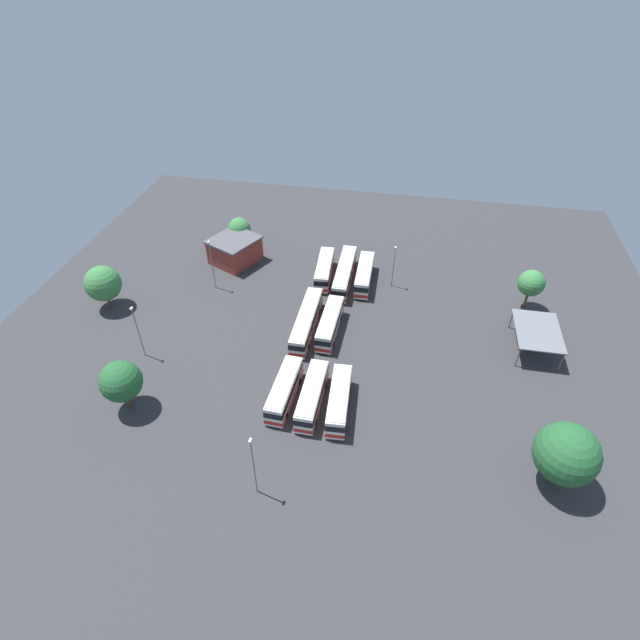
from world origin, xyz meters
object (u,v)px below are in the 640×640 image
depot_building (235,250)px  bus_row0_slot0 (339,400)px  lamp_post_mid_lot (138,330)px  tree_northwest (103,284)px  lamp_post_by_building (254,465)px  bus_row0_slot2 (284,390)px  tree_north_edge (566,454)px  lamp_post_near_entrance (212,263)px  bus_row2_slot0 (364,274)px  bus_row0_slot1 (312,395)px  maintenance_shelter (538,331)px  bus_row1_slot2 (307,321)px  bus_row2_slot1 (345,273)px  lamp_post_far_corner (394,265)px  tree_west_edge (531,283)px  bus_row2_slot2 (324,269)px  tree_south_edge (121,381)px  tree_east_edge (239,229)px  bus_row1_slot1 (330,323)px

depot_building → bus_row0_slot0: bearing=-142.2°
lamp_post_mid_lot → tree_northwest: lamp_post_mid_lot is taller
lamp_post_by_building → bus_row0_slot2: bearing=1.4°
tree_north_edge → lamp_post_near_entrance: bearing=60.4°
bus_row2_slot0 → bus_row0_slot1: bearing=173.8°
bus_row0_slot0 → bus_row2_slot0: same height
lamp_post_by_building → maintenance_shelter: bearing=-47.3°
maintenance_shelter → lamp_post_near_entrance: lamp_post_near_entrance is taller
bus_row1_slot2 → bus_row2_slot1: 15.49m
bus_row2_slot0 → lamp_post_far_corner: 5.73m
tree_west_edge → bus_row2_slot1: bearing=87.0°
bus_row2_slot2 → tree_south_edge: bearing=150.4°
bus_row2_slot2 → bus_row0_slot0: bearing=-165.8°
lamp_post_mid_lot → tree_east_edge: bearing=-7.8°
tree_northwest → lamp_post_mid_lot: bearing=-131.6°
bus_row1_slot2 → bus_row0_slot0: bearing=-153.2°
bus_row2_slot1 → tree_northwest: bearing=111.4°
bus_row0_slot1 → tree_west_edge: size_ratio=1.52×
bus_row0_slot1 → bus_row1_slot1: (15.74, 0.34, 0.00)m
tree_northwest → lamp_post_near_entrance: bearing=-61.2°
lamp_post_far_corner → bus_row0_slot0: bearing=171.5°
bus_row2_slot2 → lamp_post_far_corner: lamp_post_far_corner is taller
lamp_post_by_building → tree_north_edge: (8.02, -34.36, 0.22)m
bus_row0_slot0 → bus_row1_slot1: size_ratio=0.97×
bus_row0_slot2 → lamp_post_far_corner: lamp_post_far_corner is taller
depot_building → lamp_post_far_corner: (-2.59, -30.72, 2.00)m
bus_row0_slot1 → maintenance_shelter: (18.01, -31.55, 1.66)m
lamp_post_far_corner → bus_row0_slot1: bearing=164.7°
maintenance_shelter → tree_northwest: (-2.73, 70.62, 1.27)m
lamp_post_by_building → lamp_post_mid_lot: lamp_post_by_building is taller
depot_building → tree_north_edge: tree_north_edge is taller
bus_row2_slot0 → lamp_post_by_building: 45.84m
bus_row1_slot2 → lamp_post_far_corner: size_ratio=1.79×
lamp_post_near_entrance → tree_west_edge: (4.73, -54.55, -0.21)m
lamp_post_near_entrance → tree_west_edge: lamp_post_near_entrance is taller
bus_row1_slot1 → lamp_post_near_entrance: 24.39m
bus_row0_slot1 → lamp_post_mid_lot: (4.91, 27.39, 3.15)m
lamp_post_near_entrance → bus_row2_slot0: bearing=-75.8°
bus_row1_slot1 → bus_row0_slot0: bearing=-165.4°
bus_row0_slot1 → tree_northwest: tree_northwest is taller
bus_row0_slot0 → bus_row0_slot2: size_ratio=1.02×
bus_row0_slot2 → bus_row1_slot1: (15.47, -3.62, 0.00)m
maintenance_shelter → tree_northwest: size_ratio=1.25×
tree_north_edge → depot_building: bearing=53.1°
bus_row2_slot2 → tree_east_edge: 20.27m
depot_building → maintenance_shelter: 56.01m
bus_row1_slot2 → bus_row0_slot2: bearing=-179.3°
bus_row2_slot1 → maintenance_shelter: size_ratio=1.50×
bus_row0_slot2 → lamp_post_by_building: bearing=-178.6°
depot_building → lamp_post_by_building: lamp_post_by_building is taller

